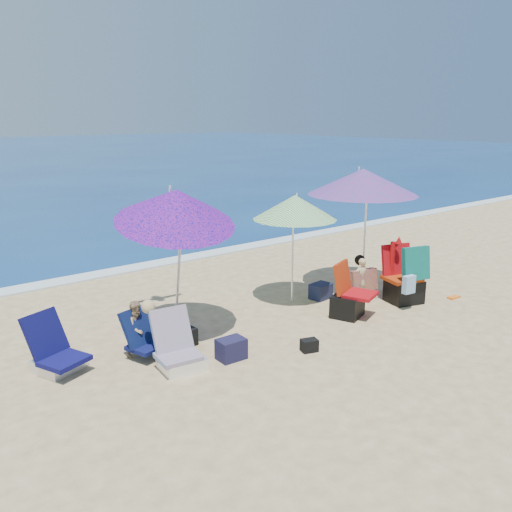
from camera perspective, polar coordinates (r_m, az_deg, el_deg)
ground at (r=8.21m, az=6.10°, el=-8.49°), size 120.00×120.00×0.00m
foam at (r=12.13m, az=-11.18°, el=-0.96°), size 120.00×0.50×0.04m
umbrella_turquoise at (r=10.16m, az=11.12°, el=7.62°), size 2.39×2.39×2.30m
umbrella_striped at (r=9.30m, az=4.09°, el=5.10°), size 1.45×1.45×1.92m
umbrella_blue at (r=7.79m, az=-8.37°, el=5.16°), size 2.07×2.12×2.38m
furled_umbrella at (r=9.90m, az=14.11°, el=-0.91°), size 0.17×0.20×1.16m
chair_navy at (r=7.57m, az=-20.13°, el=-9.75°), size 0.73×0.88×0.75m
chair_rainbow at (r=7.25m, az=-8.09°, el=-10.06°), size 0.64×0.72×0.74m
camp_chair_left at (r=9.03m, az=9.63°, el=-4.62°), size 0.76×0.75×0.90m
camp_chair_right at (r=9.86m, az=15.32°, el=-2.62°), size 0.77×0.79×1.05m
person_center at (r=9.84m, az=10.95°, el=-2.40°), size 0.56×0.46×0.79m
person_left at (r=7.63m, az=-12.14°, el=-7.40°), size 0.60×0.64×0.86m
bag_navy_a at (r=7.45m, az=-2.61°, el=-9.69°), size 0.38×0.28×0.29m
bag_black_a at (r=7.92m, az=-7.61°, el=-8.44°), size 0.36×0.27×0.25m
bag_navy_b at (r=9.86m, az=6.77°, el=-3.67°), size 0.40×0.32×0.28m
bag_black_b at (r=7.72m, az=5.59°, el=-9.29°), size 0.27×0.22×0.18m
orange_item at (r=10.47m, az=19.99°, el=-4.08°), size 0.26×0.14×0.03m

